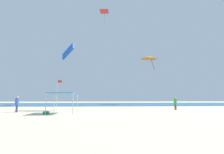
% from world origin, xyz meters
% --- Properties ---
extents(ground, '(110.00, 110.00, 0.10)m').
position_xyz_m(ground, '(0.00, 0.00, -0.05)').
color(ground, beige).
extents(ocean_strip, '(110.00, 22.84, 0.03)m').
position_xyz_m(ocean_strip, '(0.00, 26.14, 0.01)').
color(ocean_strip, '#28608C').
rests_on(ocean_strip, ground).
extents(canopy_tent, '(2.75, 3.21, 2.24)m').
position_xyz_m(canopy_tent, '(-4.39, 0.37, 2.13)').
color(canopy_tent, '#B2B2B7').
rests_on(canopy_tent, ground).
extents(person_near_tent, '(0.43, 0.43, 1.81)m').
position_xyz_m(person_near_tent, '(10.15, 4.86, 1.06)').
color(person_near_tent, brown).
rests_on(person_near_tent, ground).
extents(person_leftmost, '(0.45, 0.49, 1.89)m').
position_xyz_m(person_leftmost, '(-10.06, 1.99, 1.11)').
color(person_leftmost, '#33384C').
rests_on(person_leftmost, ground).
extents(banner_flag, '(0.61, 0.06, 4.11)m').
position_xyz_m(banner_flag, '(-6.20, 5.07, 2.44)').
color(banner_flag, silver).
rests_on(banner_flag, ground).
extents(cooler_box, '(0.57, 0.37, 0.35)m').
position_xyz_m(cooler_box, '(-5.79, -0.79, 0.18)').
color(cooler_box, '#1E8C4C').
rests_on(cooler_box, ground).
extents(kite_delta_orange, '(6.45, 6.45, 3.73)m').
position_xyz_m(kite_delta_orange, '(12.59, 26.43, 12.53)').
color(kite_delta_orange, orange).
extents(kite_diamond_red, '(2.36, 2.36, 2.94)m').
position_xyz_m(kite_diamond_red, '(0.28, 21.99, 22.92)').
color(kite_diamond_red, red).
extents(kite_parafoil_blue, '(3.82, 4.96, 3.60)m').
position_xyz_m(kite_parafoil_blue, '(-8.82, 24.29, 13.25)').
color(kite_parafoil_blue, blue).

